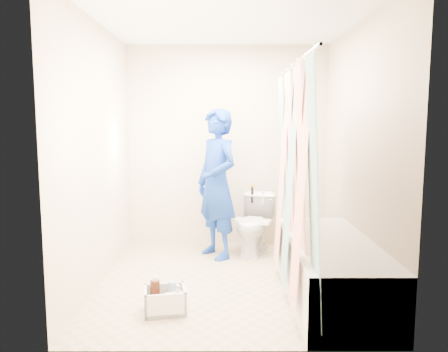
{
  "coord_description": "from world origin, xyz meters",
  "views": [
    {
      "loc": [
        -0.05,
        -4.0,
        1.5
      ],
      "look_at": [
        -0.05,
        0.37,
        0.95
      ],
      "focal_mm": 35.0,
      "sensor_mm": 36.0,
      "label": 1
    }
  ],
  "objects_px": {
    "bathtub": "(329,267)",
    "cleaning_caddy": "(166,301)",
    "toilet": "(254,224)",
    "plumber": "(217,184)"
  },
  "relations": [
    {
      "from": "bathtub",
      "to": "cleaning_caddy",
      "type": "xyz_separation_m",
      "value": [
        -1.35,
        -0.28,
        -0.18
      ]
    },
    {
      "from": "toilet",
      "to": "plumber",
      "type": "distance_m",
      "value": 0.66
    },
    {
      "from": "bathtub",
      "to": "toilet",
      "type": "xyz_separation_m",
      "value": [
        -0.55,
        1.29,
        0.07
      ]
    },
    {
      "from": "bathtub",
      "to": "cleaning_caddy",
      "type": "relative_size",
      "value": 4.81
    },
    {
      "from": "bathtub",
      "to": "cleaning_caddy",
      "type": "bearing_deg",
      "value": -168.22
    },
    {
      "from": "toilet",
      "to": "plumber",
      "type": "xyz_separation_m",
      "value": [
        -0.42,
        -0.13,
        0.48
      ]
    },
    {
      "from": "toilet",
      "to": "cleaning_caddy",
      "type": "relative_size",
      "value": 1.84
    },
    {
      "from": "toilet",
      "to": "cleaning_caddy",
      "type": "xyz_separation_m",
      "value": [
        -0.8,
        -1.58,
        -0.24
      ]
    },
    {
      "from": "cleaning_caddy",
      "to": "bathtub",
      "type": "bearing_deg",
      "value": 1.38
    },
    {
      "from": "bathtub",
      "to": "plumber",
      "type": "bearing_deg",
      "value": 129.92
    }
  ]
}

